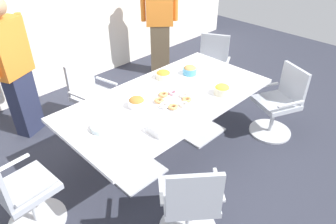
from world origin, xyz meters
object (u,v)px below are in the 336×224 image
Objects in this scene: office_chair_3 at (190,205)px; person_standing_0 at (14,68)px; office_chair_0 at (211,69)px; snack_bowl_pretzels at (137,102)px; person_standing_1 at (160,20)px; donut_platter at (173,100)px; office_chair_4 at (279,105)px; conference_table at (168,107)px; office_chair_1 at (92,99)px; snack_bowl_chips_orange at (163,74)px; office_chair_2 at (22,195)px; snack_bowl_chips_yellow at (222,89)px; plate_stack at (103,127)px; snack_bowl_cookies at (190,70)px; napkin_pile at (160,129)px.

person_standing_0 is (-0.30, 2.57, 0.51)m from office_chair_3.
office_chair_0 is 5.06× the size of snack_bowl_pretzels.
office_chair_3 is 3.43m from person_standing_1.
snack_bowl_pretzels is 0.40m from donut_platter.
person_standing_1 is (0.16, 2.36, 0.55)m from office_chair_4.
office_chair_1 is (-0.34, 1.08, -0.22)m from conference_table.
person_standing_0 reaches higher than snack_bowl_chips_orange.
office_chair_2 is 2.26m from snack_bowl_chips_yellow.
snack_bowl_cookies is at bearing 7.85° from plate_stack.
office_chair_1 and office_chair_3 have the same top height.
office_chair_0 is (1.49, 0.54, -0.22)m from conference_table.
office_chair_1 is 1.54m from napkin_pile.
donut_platter is at bearing 85.34° from office_chair_0.
office_chair_1 is 5.06× the size of snack_bowl_pretzels.
conference_table is at bearing 98.53° from person_standing_0.
napkin_pile is (1.18, -0.52, 0.38)m from office_chair_2.
office_chair_3 is 3.88× the size of plate_stack.
snack_bowl_chips_yellow is at bearing -28.97° from snack_bowl_pretzels.
office_chair_4 is at bearing 110.20° from person_standing_0.
office_chair_3 is 1.18m from donut_platter.
donut_platter is at bearing 92.48° from office_chair_1.
plate_stack is at bearing 79.09° from office_chair_2.
office_chair_0 is at bearing 20.25° from snack_bowl_cookies.
office_chair_1 is 2.22× the size of donut_platter.
snack_bowl_chips_yellow reaches higher than conference_table.
office_chair_1 is at bearing 130.71° from snack_bowl_chips_orange.
snack_bowl_cookies is (-0.82, -1.42, -0.15)m from person_standing_1.
office_chair_1 is at bearing 119.60° from office_chair_3.
person_standing_1 is 2.37m from snack_bowl_pretzels.
office_chair_1 is 2.11m from office_chair_3.
office_chair_2 is 5.10× the size of snack_bowl_chips_yellow.
snack_bowl_chips_orange is 1.04× the size of napkin_pile.
office_chair_1 reaches higher than donut_platter.
snack_bowl_cookies is at bearing 125.17° from office_chair_1.
office_chair_2 is 2.33m from snack_bowl_cookies.
snack_bowl_chips_yellow is at bearing 1.26° from napkin_pile.
person_standing_1 reaches higher than snack_bowl_pretzels.
office_chair_3 is 1.21m from snack_bowl_pretzels.
snack_bowl_chips_yellow is (1.20, 0.61, 0.40)m from office_chair_3.
napkin_pile is at bearing -151.03° from snack_bowl_cookies.
person_standing_1 reaches higher than office_chair_2.
conference_table is 1.25m from office_chair_3.
conference_table is 1.15m from office_chair_1.
snack_bowl_chips_yellow is at bearing 89.66° from office_chair_4.
person_standing_1 reaches higher than napkin_pile.
snack_bowl_cookies reaches higher than napkin_pile.
snack_bowl_cookies is at bearing 27.09° from donut_platter.
plate_stack is at bearing 137.85° from office_chair_3.
office_chair_2 reaches higher than snack_bowl_cookies.
office_chair_0 reaches higher than conference_table.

